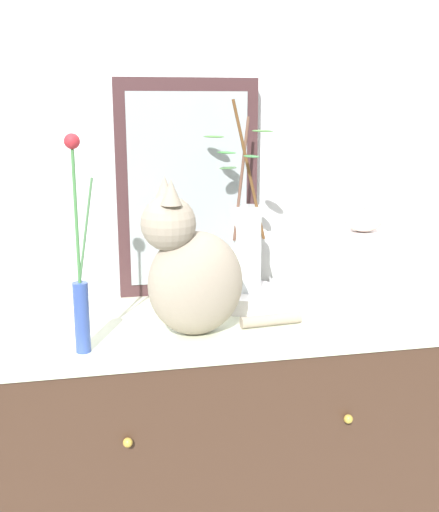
# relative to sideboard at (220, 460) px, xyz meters

# --- Properties ---
(wall_back) EXTENTS (4.40, 0.08, 2.60)m
(wall_back) POSITION_rel_sideboard_xyz_m (0.00, 0.35, 0.84)
(wall_back) COLOR silver
(wall_back) RESTS_ON ground_plane
(sideboard) EXTENTS (1.29, 0.57, 0.92)m
(sideboard) POSITION_rel_sideboard_xyz_m (0.00, 0.00, 0.00)
(sideboard) COLOR #3F291D
(sideboard) RESTS_ON ground_plane
(mirror_leaning) EXTENTS (0.44, 0.03, 0.67)m
(mirror_leaning) POSITION_rel_sideboard_xyz_m (-0.05, 0.25, 0.79)
(mirror_leaning) COLOR #392224
(mirror_leaning) RESTS_ON sideboard
(cat_sitting) EXTENTS (0.44, 0.19, 0.42)m
(cat_sitting) POSITION_rel_sideboard_xyz_m (-0.10, -0.11, 0.63)
(cat_sitting) COLOR gray
(cat_sitting) RESTS_ON sideboard
(vase_slim_green) EXTENTS (0.06, 0.04, 0.53)m
(vase_slim_green) POSITION_rel_sideboard_xyz_m (-0.38, -0.18, 0.63)
(vase_slim_green) COLOR #2F4792
(vase_slim_green) RESTS_ON sideboard
(bowl_porcelain) EXTENTS (0.22, 0.22, 0.05)m
(bowl_porcelain) POSITION_rel_sideboard_xyz_m (0.10, 0.09, 0.48)
(bowl_porcelain) COLOR white
(bowl_porcelain) RESTS_ON sideboard
(vase_glass_clear) EXTENTS (0.17, 0.25, 0.56)m
(vase_glass_clear) POSITION_rel_sideboard_xyz_m (0.10, 0.09, 0.65)
(vase_glass_clear) COLOR silver
(vase_glass_clear) RESTS_ON bowl_porcelain
(jar_lidded_porcelain) EXTENTS (0.11, 0.11, 0.34)m
(jar_lidded_porcelain) POSITION_rel_sideboard_xyz_m (0.37, -0.11, 0.61)
(jar_lidded_porcelain) COLOR silver
(jar_lidded_porcelain) RESTS_ON sideboard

